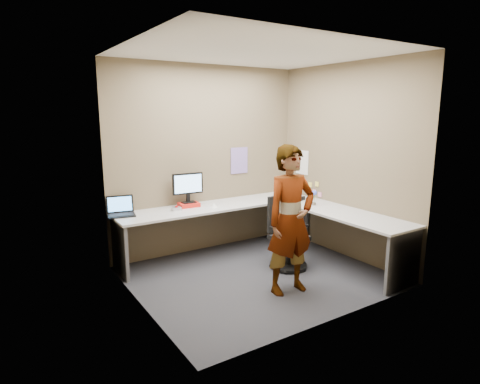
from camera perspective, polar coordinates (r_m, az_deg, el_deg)
ground at (r=5.19m, az=2.51°, el=-11.79°), size 3.00×3.00×0.00m
wall_back at (r=5.92m, az=-4.68°, el=4.64°), size 3.00×0.00×3.00m
wall_right at (r=5.81m, az=14.84°, el=4.18°), size 0.00×2.70×2.70m
wall_left at (r=4.14m, az=-14.53°, el=1.44°), size 0.00×2.70×2.70m
ceiling at (r=4.82m, az=2.80°, el=19.25°), size 3.00×3.00×0.00m
desk at (r=5.53m, az=3.96°, el=-3.86°), size 2.98×2.58×0.73m
paper_ream at (r=5.67m, az=-7.28°, el=-1.80°), size 0.29×0.22×0.06m
monitor at (r=5.62m, az=-7.42°, el=0.95°), size 0.44×0.14×0.42m
laptop at (r=5.38m, az=-16.61°, el=-2.51°), size 0.39×0.34×0.24m
trackball_mouse at (r=5.47m, az=-9.05°, el=-2.35°), size 0.12×0.08×0.07m
origami at (r=5.59m, az=-3.71°, el=-1.89°), size 0.10×0.10×0.06m
stapler at (r=6.08m, az=8.73°, el=-0.94°), size 0.16×0.08×0.05m
flower at (r=5.78m, az=10.53°, el=-0.47°), size 0.07×0.07×0.22m
calendar_purple at (r=6.19m, az=-0.11°, el=4.51°), size 0.30×0.01×0.40m
calendar_white at (r=6.45m, az=8.84°, el=4.21°), size 0.01×0.28×0.38m
sticky_note_a at (r=6.24m, az=10.88°, el=1.11°), size 0.01×0.07×0.07m
sticky_note_b at (r=6.30m, az=10.52°, el=0.02°), size 0.01×0.07×0.07m
sticky_note_c at (r=6.22m, az=11.27°, el=-0.35°), size 0.01×0.07×0.07m
sticky_note_d at (r=6.36m, az=9.94°, el=1.05°), size 0.01×0.07×0.07m
office_chair at (r=5.38m, az=6.54°, el=-6.65°), size 0.50×0.50×0.94m
person at (r=4.54m, az=7.21°, el=-3.98°), size 0.64×0.44×1.69m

